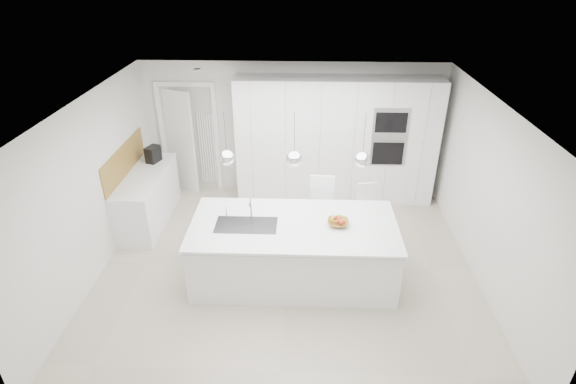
{
  "coord_description": "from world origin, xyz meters",
  "views": [
    {
      "loc": [
        0.21,
        -5.45,
        4.2
      ],
      "look_at": [
        0.0,
        0.3,
        1.1
      ],
      "focal_mm": 28.0,
      "sensor_mm": 36.0,
      "label": 1
    }
  ],
  "objects_px": {
    "espresso_machine": "(153,154)",
    "bar_stool_left": "(322,215)",
    "fruit_bowl": "(338,223)",
    "island_base": "(294,254)",
    "bar_stool_right": "(366,215)"
  },
  "relations": [
    {
      "from": "fruit_bowl",
      "to": "espresso_machine",
      "type": "relative_size",
      "value": 1.02
    },
    {
      "from": "island_base",
      "to": "fruit_bowl",
      "type": "bearing_deg",
      "value": 4.41
    },
    {
      "from": "fruit_bowl",
      "to": "island_base",
      "type": "bearing_deg",
      "value": -175.59
    },
    {
      "from": "bar_stool_left",
      "to": "bar_stool_right",
      "type": "relative_size",
      "value": 1.21
    },
    {
      "from": "fruit_bowl",
      "to": "bar_stool_left",
      "type": "xyz_separation_m",
      "value": [
        -0.19,
        0.76,
        -0.34
      ]
    },
    {
      "from": "bar_stool_right",
      "to": "fruit_bowl",
      "type": "bearing_deg",
      "value": -129.81
    },
    {
      "from": "fruit_bowl",
      "to": "bar_stool_left",
      "type": "relative_size",
      "value": 0.25
    },
    {
      "from": "island_base",
      "to": "bar_stool_right",
      "type": "height_order",
      "value": "bar_stool_right"
    },
    {
      "from": "bar_stool_left",
      "to": "island_base",
      "type": "bearing_deg",
      "value": -114.26
    },
    {
      "from": "island_base",
      "to": "espresso_machine",
      "type": "bearing_deg",
      "value": 141.39
    },
    {
      "from": "bar_stool_left",
      "to": "bar_stool_right",
      "type": "bearing_deg",
      "value": 19.46
    },
    {
      "from": "island_base",
      "to": "espresso_machine",
      "type": "height_order",
      "value": "espresso_machine"
    },
    {
      "from": "fruit_bowl",
      "to": "bar_stool_right",
      "type": "xyz_separation_m",
      "value": [
        0.53,
        0.97,
        -0.44
      ]
    },
    {
      "from": "espresso_machine",
      "to": "bar_stool_left",
      "type": "distance_m",
      "value": 3.22
    },
    {
      "from": "island_base",
      "to": "bar_stool_right",
      "type": "bearing_deg",
      "value": 41.87
    }
  ]
}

